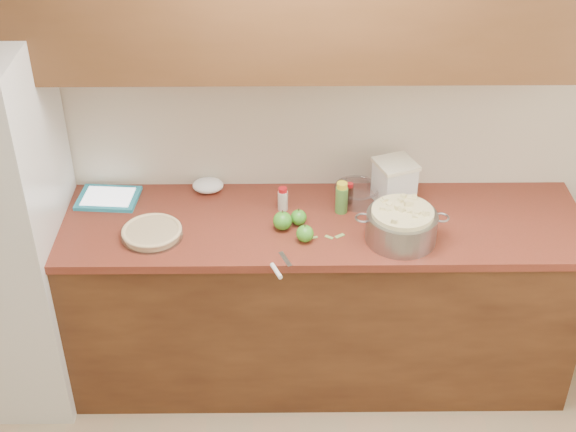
{
  "coord_description": "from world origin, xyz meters",
  "views": [
    {
      "loc": [
        -0.08,
        -1.57,
        3.0
      ],
      "look_at": [
        -0.05,
        1.43,
        0.98
      ],
      "focal_mm": 50.0,
      "sensor_mm": 36.0,
      "label": 1
    }
  ],
  "objects_px": {
    "flour_canister": "(394,182)",
    "pie": "(152,233)",
    "colander": "(401,226)",
    "tablet": "(108,198)"
  },
  "relations": [
    {
      "from": "flour_canister",
      "to": "pie",
      "type": "bearing_deg",
      "value": -165.72
    },
    {
      "from": "colander",
      "to": "flour_canister",
      "type": "bearing_deg",
      "value": 89.35
    },
    {
      "from": "colander",
      "to": "tablet",
      "type": "xyz_separation_m",
      "value": [
        -1.36,
        0.34,
        -0.06
      ]
    },
    {
      "from": "pie",
      "to": "colander",
      "type": "bearing_deg",
      "value": -1.57
    },
    {
      "from": "pie",
      "to": "tablet",
      "type": "distance_m",
      "value": 0.4
    },
    {
      "from": "colander",
      "to": "tablet",
      "type": "relative_size",
      "value": 1.39
    },
    {
      "from": "flour_canister",
      "to": "tablet",
      "type": "height_order",
      "value": "flour_canister"
    },
    {
      "from": "pie",
      "to": "colander",
      "type": "distance_m",
      "value": 1.11
    },
    {
      "from": "pie",
      "to": "tablet",
      "type": "relative_size",
      "value": 0.93
    },
    {
      "from": "pie",
      "to": "tablet",
      "type": "bearing_deg",
      "value": 129.03
    }
  ]
}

